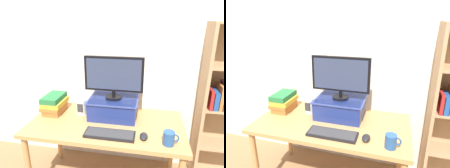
# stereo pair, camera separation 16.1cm
# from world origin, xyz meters

# --- Properties ---
(back_wall) EXTENTS (7.00, 0.08, 2.60)m
(back_wall) POSITION_xyz_m (0.00, 0.49, 1.30)
(back_wall) COLOR beige
(back_wall) RESTS_ON ground_plane
(desk) EXTENTS (1.36, 0.70, 0.70)m
(desk) POSITION_xyz_m (0.00, 0.00, 0.63)
(desk) COLOR #B7844C
(desk) RESTS_ON ground_plane
(riser_box) EXTENTS (0.46, 0.36, 0.18)m
(riser_box) POSITION_xyz_m (0.04, 0.14, 0.80)
(riser_box) COLOR navy
(riser_box) RESTS_ON desk
(computer_monitor) EXTENTS (0.54, 0.15, 0.39)m
(computer_monitor) POSITION_xyz_m (0.04, 0.13, 1.10)
(computer_monitor) COLOR black
(computer_monitor) RESTS_ON riser_box
(keyboard) EXTENTS (0.40, 0.14, 0.02)m
(keyboard) POSITION_xyz_m (0.07, -0.21, 0.71)
(keyboard) COLOR black
(keyboard) RESTS_ON desk
(computer_mouse) EXTENTS (0.06, 0.10, 0.04)m
(computer_mouse) POSITION_xyz_m (0.34, -0.20, 0.72)
(computer_mouse) COLOR black
(computer_mouse) RESTS_ON desk
(book_stack) EXTENTS (0.19, 0.27, 0.18)m
(book_stack) POSITION_xyz_m (-0.54, 0.10, 0.79)
(book_stack) COLOR #AD662D
(book_stack) RESTS_ON desk
(coffee_mug) EXTENTS (0.12, 0.08, 0.10)m
(coffee_mug) POSITION_xyz_m (0.53, -0.24, 0.76)
(coffee_mug) COLOR #234C84
(coffee_mug) RESTS_ON desk
(desk_speaker) EXTENTS (0.09, 0.09, 0.15)m
(desk_speaker) POSITION_xyz_m (-0.27, 0.12, 0.78)
(desk_speaker) COLOR silver
(desk_speaker) RESTS_ON desk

